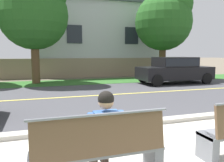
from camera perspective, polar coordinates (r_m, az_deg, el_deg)
ground_plane at (r=10.92m, az=-6.86°, el=-2.36°), size 140.00×140.00×0.00m
sidewalk_pavement at (r=4.03m, az=16.04°, el=-19.03°), size 44.00×3.60×0.01m
curb_edge at (r=5.61m, az=4.67°, el=-10.70°), size 44.00×0.30×0.11m
street_asphalt at (r=9.48m, az=-5.08°, el=-3.73°), size 52.00×8.00×0.01m
road_centre_line at (r=9.48m, az=-5.08°, el=-3.70°), size 48.00×0.14×0.01m
far_verge_grass at (r=14.10m, az=-9.44°, el=-0.27°), size 48.00×2.80×0.02m
bench_left at (r=3.19m, az=-3.22°, el=-17.05°), size 1.83×0.48×1.01m
seated_person_blue at (r=3.30m, az=-1.96°, el=-12.16°), size 0.52×0.68×1.25m
car_black_near at (r=13.80m, az=15.42°, el=2.94°), size 4.30×1.86×1.54m
shade_tree_left at (r=14.12m, az=-18.59°, el=16.55°), size 3.92×3.92×6.46m
shade_tree_centre at (r=16.53m, az=13.28°, el=15.17°), size 3.89×3.89×6.43m
garden_wall at (r=17.14m, az=-5.17°, el=3.38°), size 13.00×0.36×1.40m
house_across_street at (r=20.50m, az=-4.52°, el=10.92°), size 10.69×6.91×6.29m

